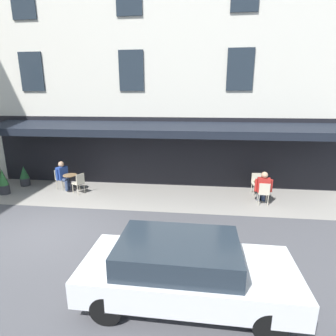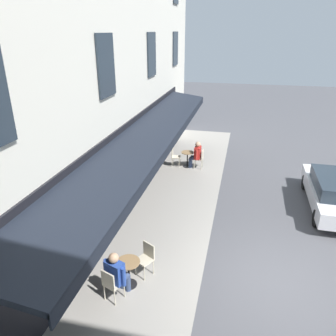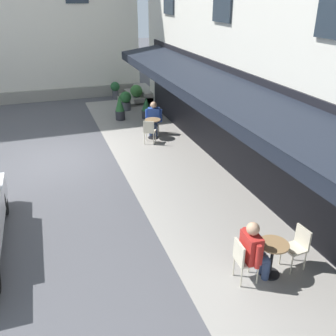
# 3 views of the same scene
# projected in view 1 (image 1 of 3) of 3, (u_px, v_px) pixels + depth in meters

# --- Properties ---
(ground_plane) EXTENTS (70.00, 70.00, 0.00)m
(ground_plane) POSITION_uv_depth(u_px,v_px,m) (47.00, 231.00, 8.42)
(ground_plane) COLOR #4C4C51
(sidewalk_cafe_terrace) EXTENTS (20.50, 3.20, 0.01)m
(sidewalk_cafe_terrace) POSITION_uv_depth(u_px,v_px,m) (163.00, 196.00, 11.32)
(sidewalk_cafe_terrace) COLOR gray
(sidewalk_cafe_terrace) RESTS_ON ground_plane
(cafe_building_facade) EXTENTS (20.00, 10.70, 15.00)m
(cafe_building_facade) POSITION_uv_depth(u_px,v_px,m) (189.00, 35.00, 15.14)
(cafe_building_facade) COLOR silver
(cafe_building_facade) RESTS_ON ground_plane
(cafe_table_near_entrance) EXTENTS (0.60, 0.60, 0.75)m
(cafe_table_near_entrance) POSITION_uv_depth(u_px,v_px,m) (261.00, 188.00, 10.88)
(cafe_table_near_entrance) COLOR black
(cafe_table_near_entrance) RESTS_ON ground_plane
(cafe_chair_cream_corner_right) EXTENTS (0.42, 0.42, 0.91)m
(cafe_chair_cream_corner_right) POSITION_uv_depth(u_px,v_px,m) (264.00, 192.00, 10.27)
(cafe_chair_cream_corner_right) COLOR beige
(cafe_chair_cream_corner_right) RESTS_ON ground_plane
(cafe_chair_cream_back_row) EXTENTS (0.43, 0.43, 0.91)m
(cafe_chair_cream_back_row) POSITION_uv_depth(u_px,v_px,m) (257.00, 182.00, 11.48)
(cafe_chair_cream_back_row) COLOR beige
(cafe_chair_cream_back_row) RESTS_ON ground_plane
(cafe_table_mid_terrace) EXTENTS (0.60, 0.60, 0.75)m
(cafe_table_mid_terrace) POSITION_uv_depth(u_px,v_px,m) (70.00, 180.00, 11.85)
(cafe_table_mid_terrace) COLOR black
(cafe_table_mid_terrace) RESTS_ON ground_plane
(cafe_chair_cream_by_window) EXTENTS (0.54, 0.54, 0.91)m
(cafe_chair_cream_by_window) POSITION_uv_depth(u_px,v_px,m) (79.00, 182.00, 11.48)
(cafe_chair_cream_by_window) COLOR beige
(cafe_chair_cream_by_window) RESTS_ON ground_plane
(cafe_chair_cream_near_door) EXTENTS (0.52, 0.52, 0.91)m
(cafe_chair_cream_near_door) POSITION_uv_depth(u_px,v_px,m) (60.00, 177.00, 12.12)
(cafe_chair_cream_near_door) COLOR beige
(cafe_chair_cream_near_door) RESTS_ON ground_plane
(seated_patron_in_blue) EXTENTS (0.63, 0.63, 1.30)m
(seated_patron_in_blue) POSITION_uv_depth(u_px,v_px,m) (63.00, 175.00, 11.99)
(seated_patron_in_blue) COLOR navy
(seated_patron_in_blue) RESTS_ON ground_plane
(seated_companion_in_red) EXTENTS (0.67, 0.56, 1.31)m
(seated_companion_in_red) POSITION_uv_depth(u_px,v_px,m) (263.00, 186.00, 10.43)
(seated_companion_in_red) COLOR navy
(seated_companion_in_red) RESTS_ON ground_plane
(potted_plant_under_sign) EXTENTS (0.41, 0.41, 1.10)m
(potted_plant_under_sign) POSITION_uv_depth(u_px,v_px,m) (3.00, 182.00, 11.46)
(potted_plant_under_sign) COLOR #2D2D33
(potted_plant_under_sign) RESTS_ON ground_plane
(potted_plant_by_steps) EXTENTS (0.44, 0.44, 0.95)m
(potted_plant_by_steps) POSITION_uv_depth(u_px,v_px,m) (24.00, 176.00, 12.59)
(potted_plant_by_steps) COLOR #2D2D33
(potted_plant_by_steps) RESTS_ON ground_plane
(parked_car_white) EXTENTS (4.32, 1.86, 1.33)m
(parked_car_white) POSITION_uv_depth(u_px,v_px,m) (185.00, 269.00, 5.41)
(parked_car_white) COLOR silver
(parked_car_white) RESTS_ON ground_plane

